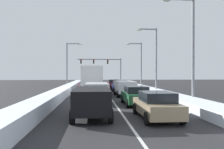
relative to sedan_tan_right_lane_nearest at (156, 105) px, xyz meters
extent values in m
plane|color=#28282B|center=(-1.73, 12.73, -0.76)|extent=(129.44, 129.44, 0.00)
cube|color=silver|center=(-1.73, 17.71, -0.76)|extent=(0.14, 54.77, 0.01)
cube|color=silver|center=(3.57, 17.71, -0.44)|extent=(2.17, 54.77, 0.64)
cube|color=silver|center=(-7.03, 17.71, -0.33)|extent=(1.52, 54.77, 0.87)
cube|color=#937F60|center=(0.00, 0.04, -0.13)|extent=(1.82, 4.50, 0.70)
cube|color=black|center=(0.00, -0.11, 0.47)|extent=(1.64, 2.20, 0.55)
cube|color=red|center=(-0.69, -2.16, -0.01)|extent=(0.24, 0.08, 0.14)
cube|color=red|center=(0.69, -2.16, -0.01)|extent=(0.24, 0.08, 0.14)
cylinder|color=black|center=(-0.89, 1.59, -0.43)|extent=(0.22, 0.66, 0.66)
cylinder|color=black|center=(0.89, 1.59, -0.43)|extent=(0.22, 0.66, 0.66)
cylinder|color=black|center=(-0.89, -1.51, -0.43)|extent=(0.22, 0.66, 0.66)
cylinder|color=black|center=(0.89, -1.51, -0.43)|extent=(0.22, 0.66, 0.66)
cube|color=#1E5633|center=(-0.10, 5.64, -0.13)|extent=(1.82, 4.50, 0.70)
cube|color=black|center=(-0.10, 5.49, 0.47)|extent=(1.64, 2.20, 0.55)
cube|color=red|center=(-0.79, 3.44, -0.01)|extent=(0.24, 0.08, 0.14)
cube|color=red|center=(0.59, 3.44, -0.01)|extent=(0.24, 0.08, 0.14)
cylinder|color=black|center=(-0.99, 7.19, -0.43)|extent=(0.22, 0.66, 0.66)
cylinder|color=black|center=(0.79, 7.19, -0.43)|extent=(0.22, 0.66, 0.66)
cylinder|color=black|center=(-0.99, 4.09, -0.43)|extent=(0.22, 0.66, 0.66)
cylinder|color=black|center=(0.79, 4.09, -0.43)|extent=(0.22, 0.66, 0.66)
cube|color=silver|center=(0.01, 12.75, 0.28)|extent=(1.95, 4.90, 1.25)
cube|color=black|center=(0.01, 10.34, 0.56)|extent=(1.56, 0.06, 0.55)
cube|color=red|center=(-0.77, 10.35, 0.18)|extent=(0.20, 0.08, 0.28)
cube|color=red|center=(0.79, 10.35, 0.18)|extent=(0.20, 0.08, 0.28)
cylinder|color=black|center=(-0.95, 14.45, -0.39)|extent=(0.25, 0.74, 0.74)
cylinder|color=black|center=(0.96, 14.45, -0.39)|extent=(0.25, 0.74, 0.74)
cylinder|color=black|center=(-0.95, 11.05, -0.39)|extent=(0.25, 0.74, 0.74)
cylinder|color=black|center=(0.96, 11.05, -0.39)|extent=(0.25, 0.74, 0.74)
cube|color=navy|center=(0.08, 18.94, -0.13)|extent=(1.82, 4.50, 0.70)
cube|color=black|center=(0.08, 18.79, 0.47)|extent=(1.64, 2.20, 0.55)
cube|color=red|center=(-0.61, 16.74, -0.01)|extent=(0.24, 0.08, 0.14)
cube|color=red|center=(0.78, 16.74, -0.01)|extent=(0.24, 0.08, 0.14)
cylinder|color=black|center=(-0.81, 20.49, -0.43)|extent=(0.22, 0.66, 0.66)
cylinder|color=black|center=(0.97, 20.49, -0.43)|extent=(0.22, 0.66, 0.66)
cylinder|color=black|center=(-0.81, 17.39, -0.43)|extent=(0.22, 0.66, 0.66)
cylinder|color=black|center=(0.97, 17.39, -0.43)|extent=(0.22, 0.66, 0.66)
cube|color=maroon|center=(-0.10, 25.52, -0.13)|extent=(1.82, 4.50, 0.70)
cube|color=black|center=(-0.10, 25.37, 0.47)|extent=(1.64, 2.20, 0.55)
cube|color=red|center=(-0.79, 23.32, -0.01)|extent=(0.24, 0.08, 0.14)
cube|color=red|center=(0.59, 23.32, -0.01)|extent=(0.24, 0.08, 0.14)
cylinder|color=black|center=(-0.99, 27.07, -0.43)|extent=(0.22, 0.66, 0.66)
cylinder|color=black|center=(0.79, 27.07, -0.43)|extent=(0.22, 0.66, 0.66)
cylinder|color=black|center=(-0.99, 23.97, -0.43)|extent=(0.22, 0.66, 0.66)
cylinder|color=black|center=(0.79, 23.97, -0.43)|extent=(0.22, 0.66, 0.66)
cube|color=black|center=(-3.60, 0.73, 0.28)|extent=(1.95, 4.90, 1.25)
cube|color=black|center=(-3.60, -1.68, 0.56)|extent=(1.56, 0.06, 0.55)
cube|color=red|center=(-4.38, -1.67, 0.18)|extent=(0.20, 0.08, 0.28)
cube|color=red|center=(-2.82, -1.67, 0.18)|extent=(0.20, 0.08, 0.28)
cylinder|color=black|center=(-4.56, 2.43, -0.39)|extent=(0.25, 0.74, 0.74)
cylinder|color=black|center=(-2.65, 2.43, -0.39)|extent=(0.25, 0.74, 0.74)
cylinder|color=black|center=(-4.56, -0.97, -0.39)|extent=(0.25, 0.74, 0.74)
cylinder|color=black|center=(-2.65, -0.97, -0.39)|extent=(0.25, 0.74, 0.74)
cube|color=#B7BABF|center=(-3.20, 7.91, 0.28)|extent=(1.95, 4.90, 1.25)
cube|color=black|center=(-3.20, 5.50, 0.56)|extent=(1.56, 0.06, 0.55)
cube|color=red|center=(-3.98, 5.51, 0.18)|extent=(0.20, 0.08, 0.28)
cube|color=red|center=(-2.42, 5.51, 0.18)|extent=(0.20, 0.08, 0.28)
cylinder|color=black|center=(-4.15, 9.61, -0.39)|extent=(0.25, 0.74, 0.74)
cylinder|color=black|center=(-2.24, 9.61, -0.39)|extent=(0.25, 0.74, 0.74)
cylinder|color=black|center=(-4.15, 6.21, -0.39)|extent=(0.25, 0.74, 0.74)
cylinder|color=black|center=(-2.24, 6.21, -0.39)|extent=(0.25, 0.74, 0.74)
cube|color=#38383D|center=(-3.67, 17.69, 0.80)|extent=(2.35, 2.20, 2.00)
cube|color=silver|center=(-3.67, 14.09, 1.30)|extent=(2.35, 5.00, 2.60)
cylinder|color=black|center=(-4.80, 17.99, -0.30)|extent=(0.28, 0.92, 0.92)
cylinder|color=black|center=(-2.55, 17.99, -0.30)|extent=(0.28, 0.92, 0.92)
cylinder|color=black|center=(-4.80, 12.59, -0.30)|extent=(0.28, 0.92, 0.92)
cylinder|color=black|center=(-2.55, 12.59, -0.30)|extent=(0.28, 0.92, 0.92)
cube|color=slate|center=(-3.50, 22.76, 0.28)|extent=(1.95, 4.90, 1.25)
cube|color=black|center=(-3.50, 20.35, 0.56)|extent=(1.56, 0.06, 0.55)
cube|color=red|center=(-4.28, 20.36, 0.18)|extent=(0.20, 0.08, 0.28)
cube|color=red|center=(-2.72, 20.36, 0.18)|extent=(0.20, 0.08, 0.28)
cylinder|color=black|center=(-4.45, 24.46, -0.39)|extent=(0.25, 0.74, 0.74)
cylinder|color=black|center=(-2.54, 24.46, -0.39)|extent=(0.25, 0.74, 0.74)
cylinder|color=black|center=(-4.45, 21.06, -0.39)|extent=(0.25, 0.74, 0.74)
cylinder|color=black|center=(-2.54, 21.06, -0.39)|extent=(0.25, 0.74, 0.74)
cube|color=maroon|center=(-3.35, 29.58, 0.28)|extent=(1.95, 4.90, 1.25)
cube|color=black|center=(-3.35, 27.17, 0.56)|extent=(1.56, 0.06, 0.55)
cube|color=red|center=(-4.13, 27.18, 0.18)|extent=(0.20, 0.08, 0.28)
cube|color=red|center=(-2.57, 27.18, 0.18)|extent=(0.20, 0.08, 0.28)
cylinder|color=black|center=(-4.31, 31.28, -0.39)|extent=(0.25, 0.74, 0.74)
cylinder|color=black|center=(-2.40, 31.28, -0.39)|extent=(0.25, 0.74, 0.74)
cylinder|color=black|center=(-4.31, 27.88, -0.39)|extent=(0.25, 0.74, 0.74)
cylinder|color=black|center=(-2.40, 27.88, -0.39)|extent=(0.25, 0.74, 0.74)
cylinder|color=slate|center=(3.17, 42.60, 2.34)|extent=(0.28, 0.28, 6.20)
cube|color=slate|center=(-2.06, 42.60, 5.19)|extent=(10.46, 0.20, 0.20)
cube|color=black|center=(-0.03, 42.60, 4.61)|extent=(0.34, 0.34, 0.95)
sphere|color=red|center=(-0.03, 42.41, 4.90)|extent=(0.22, 0.22, 0.22)
sphere|color=#593F0C|center=(-0.03, 42.41, 4.61)|extent=(0.22, 0.22, 0.22)
sphere|color=#0C3819|center=(-0.03, 42.41, 4.33)|extent=(0.22, 0.22, 0.22)
cube|color=black|center=(-3.43, 42.60, 4.61)|extent=(0.34, 0.34, 0.95)
sphere|color=red|center=(-3.43, 42.41, 4.90)|extent=(0.22, 0.22, 0.22)
sphere|color=#593F0C|center=(-3.43, 42.41, 4.61)|extent=(0.22, 0.22, 0.22)
sphere|color=#0C3819|center=(-3.43, 42.41, 4.33)|extent=(0.22, 0.22, 0.22)
cube|color=black|center=(-6.49, 42.60, 4.61)|extent=(0.34, 0.34, 0.95)
sphere|color=red|center=(-6.49, 42.41, 4.90)|extent=(0.22, 0.22, 0.22)
sphere|color=#593F0C|center=(-6.49, 42.41, 4.61)|extent=(0.22, 0.22, 0.22)
sphere|color=#0C3819|center=(-6.49, 42.41, 4.33)|extent=(0.22, 0.22, 0.22)
cylinder|color=gray|center=(4.52, 5.26, 3.56)|extent=(0.22, 0.22, 8.64)
ellipsoid|color=#EAE5C6|center=(2.32, 5.26, 7.63)|extent=(0.70, 0.36, 0.24)
cylinder|color=gray|center=(4.29, 15.22, 3.32)|extent=(0.22, 0.22, 8.17)
cube|color=gray|center=(3.19, 15.22, 7.26)|extent=(2.20, 0.14, 0.14)
ellipsoid|color=#EAE5C6|center=(2.09, 15.22, 7.16)|extent=(0.70, 0.36, 0.24)
cylinder|color=gray|center=(4.53, 25.17, 3.09)|extent=(0.22, 0.22, 7.70)
cube|color=gray|center=(3.43, 25.17, 6.79)|extent=(2.20, 0.14, 0.14)
ellipsoid|color=#EAE5C6|center=(2.33, 25.17, 6.69)|extent=(0.70, 0.36, 0.24)
cylinder|color=gray|center=(-7.98, 26.49, 3.11)|extent=(0.22, 0.22, 7.75)
cube|color=gray|center=(-6.88, 26.49, 6.83)|extent=(2.20, 0.14, 0.14)
ellipsoid|color=#EAE5C6|center=(-5.78, 26.49, 6.73)|extent=(0.70, 0.36, 0.24)
camera|label=1|loc=(-3.51, -12.35, 1.77)|focal=36.25mm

